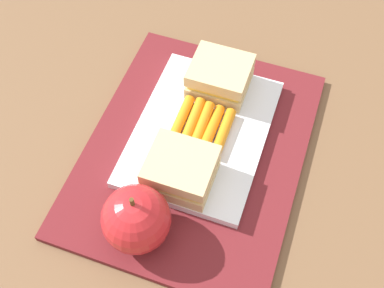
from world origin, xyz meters
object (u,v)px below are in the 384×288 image
Objects in this scene: carrot_sticks_bundle at (202,126)px; apple at (136,219)px; food_tray at (201,132)px; sandwich_half_left at (220,76)px; sandwich_half_right at (181,170)px.

carrot_sticks_bundle is 0.16m from apple.
food_tray is at bearing -9.57° from carrot_sticks_bundle.
sandwich_half_left is 0.24m from apple.
apple reaches higher than carrot_sticks_bundle.
sandwich_half_right is 0.08m from apple.
food_tray is 0.08m from sandwich_half_right.
sandwich_half_left and sandwich_half_right have the same top height.
food_tray is 0.16m from apple.
apple is (0.08, -0.02, 0.01)m from sandwich_half_right.
apple is (0.16, -0.02, 0.02)m from carrot_sticks_bundle.
sandwich_half_left reaches higher than food_tray.
apple is at bearing -5.91° from sandwich_half_left.
sandwich_half_right is 1.03× the size of carrot_sticks_bundle.
carrot_sticks_bundle is (0.08, 0.00, -0.02)m from sandwich_half_left.
carrot_sticks_bundle is at bearing 171.20° from apple.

